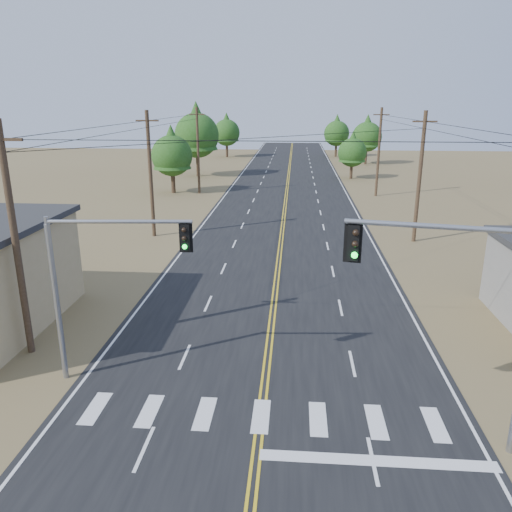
# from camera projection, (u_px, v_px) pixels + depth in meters

# --- Properties ---
(road) EXTENTS (15.00, 200.00, 0.02)m
(road) POSITION_uv_depth(u_px,v_px,m) (281.00, 245.00, 38.50)
(road) COLOR black
(road) RESTS_ON ground
(utility_pole_left_near) EXTENTS (1.80, 0.30, 10.00)m
(utility_pole_left_near) POSITION_uv_depth(u_px,v_px,m) (15.00, 240.00, 20.64)
(utility_pole_left_near) COLOR #4C3826
(utility_pole_left_near) RESTS_ON ground
(utility_pole_left_mid) EXTENTS (1.80, 0.30, 10.00)m
(utility_pole_left_mid) POSITION_uv_depth(u_px,v_px,m) (150.00, 174.00, 39.68)
(utility_pole_left_mid) COLOR #4C3826
(utility_pole_left_mid) RESTS_ON ground
(utility_pole_left_far) EXTENTS (1.80, 0.30, 10.00)m
(utility_pole_left_far) POSITION_uv_depth(u_px,v_px,m) (198.00, 150.00, 58.72)
(utility_pole_left_far) COLOR #4C3826
(utility_pole_left_far) RESTS_ON ground
(utility_pole_right_mid) EXTENTS (1.80, 0.30, 10.00)m
(utility_pole_right_mid) POSITION_uv_depth(u_px,v_px,m) (420.00, 177.00, 38.10)
(utility_pole_right_mid) COLOR #4C3826
(utility_pole_right_mid) RESTS_ON ground
(utility_pole_right_far) EXTENTS (1.80, 0.30, 10.00)m
(utility_pole_right_far) POSITION_uv_depth(u_px,v_px,m) (379.00, 152.00, 57.14)
(utility_pole_right_far) COLOR #4C3826
(utility_pole_right_far) RESTS_ON ground
(signal_mast_left) EXTENTS (5.42, 0.63, 6.62)m
(signal_mast_left) POSITION_uv_depth(u_px,v_px,m) (94.00, 273.00, 18.72)
(signal_mast_left) COLOR gray
(signal_mast_left) RESTS_ON ground
(signal_mast_right) EXTENTS (5.60, 1.30, 7.35)m
(signal_mast_right) POSITION_uv_depth(u_px,v_px,m) (476.00, 302.00, 14.75)
(signal_mast_right) COLOR gray
(signal_mast_right) RESTS_ON ground
(tree_left_near) EXTENTS (4.85, 4.85, 8.08)m
(tree_left_near) POSITION_uv_depth(u_px,v_px,m) (172.00, 151.00, 59.14)
(tree_left_near) COLOR #3F2D1E
(tree_left_near) RESTS_ON ground
(tree_left_mid) EXTENTS (6.44, 6.44, 10.73)m
(tree_left_mid) POSITION_uv_depth(u_px,v_px,m) (197.00, 131.00, 72.25)
(tree_left_mid) COLOR #3F2D1E
(tree_left_mid) RESTS_ON ground
(tree_left_far) EXTENTS (5.17, 5.17, 8.62)m
(tree_left_far) POSITION_uv_depth(u_px,v_px,m) (227.00, 130.00, 98.14)
(tree_left_far) COLOR #3F2D1E
(tree_left_far) RESTS_ON ground
(tree_right_near) EXTENTS (4.03, 4.03, 6.72)m
(tree_right_near) POSITION_uv_depth(u_px,v_px,m) (352.00, 150.00, 70.57)
(tree_right_near) COLOR #3F2D1E
(tree_right_near) RESTS_ON ground
(tree_right_mid) EXTENTS (5.14, 5.14, 8.56)m
(tree_right_mid) POSITION_uv_depth(u_px,v_px,m) (367.00, 134.00, 86.93)
(tree_right_mid) COLOR #3F2D1E
(tree_right_mid) RESTS_ON ground
(tree_right_far) EXTENTS (4.96, 4.96, 8.27)m
(tree_right_far) POSITION_uv_depth(u_px,v_px,m) (337.00, 131.00, 98.73)
(tree_right_far) COLOR #3F2D1E
(tree_right_far) RESTS_ON ground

